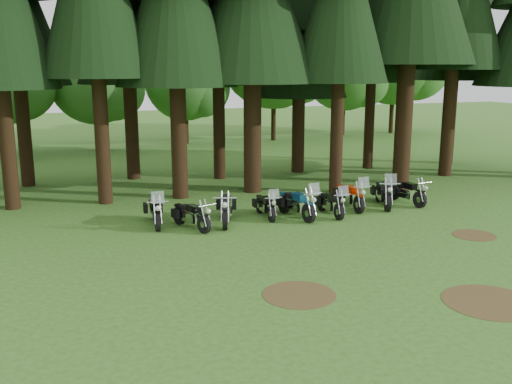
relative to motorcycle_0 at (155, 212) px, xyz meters
The scene contains 20 objects.
ground 7.45m from the motorcycle_0, 47.24° to the right, with size 120.00×120.00×0.00m, color #30671A.
pine_back_4 14.27m from the motorcycle_0, 40.59° to the left, with size 4.94×4.94×13.78m.
decid_2 20.55m from the motorcycle_0, 105.57° to the left, with size 6.72×6.53×8.40m.
decid_3 20.08m from the motorcycle_0, 89.02° to the left, with size 6.12×5.95×7.65m.
decid_4 22.23m from the motorcycle_0, 72.37° to the left, with size 5.93×5.76×7.41m.
decid_5 24.93m from the motorcycle_0, 56.61° to the left, with size 8.45×8.21×10.56m.
decid_6 29.71m from the motorcycle_0, 47.27° to the left, with size 7.06×6.86×8.82m.
decid_7 33.02m from the motorcycle_0, 41.08° to the left, with size 8.44×8.20×10.55m.
dirt_patch_0 7.75m from the motorcycle_0, 74.63° to the right, with size 1.80×1.80×0.01m, color #4C3D1E.
dirt_patch_1 10.77m from the motorcycle_0, 27.45° to the right, with size 1.40×1.40×0.01m, color #4C3D1E.
dirt_patch_2 11.24m from the motorcycle_0, 57.40° to the right, with size 2.20×2.20×0.01m, color #4C3D1E.
motorcycle_0 is the anchor object (origin of this frame).
motorcycle_1 1.39m from the motorcycle_0, 39.89° to the right, with size 0.84×2.03×0.86m.
motorcycle_2 2.47m from the motorcycle_0, 14.03° to the right, with size 0.96×2.35×1.00m.
motorcycle_3 4.01m from the motorcycle_0, ahead, with size 0.39×1.99×1.25m.
motorcycle_4 5.09m from the motorcycle_0, ahead, with size 0.65×2.37×1.49m.
motorcycle_5 6.43m from the motorcycle_0, ahead, with size 0.39×2.08×1.31m.
motorcycle_6 7.55m from the motorcycle_0, ahead, with size 0.47×2.32×1.46m.
motorcycle_7 8.98m from the motorcycle_0, ahead, with size 1.17×2.37×1.53m.
motorcycle_8 10.11m from the motorcycle_0, ahead, with size 0.41×2.19×0.89m.
Camera 1 is at (-8.58, -13.74, 5.39)m, focal length 40.00 mm.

